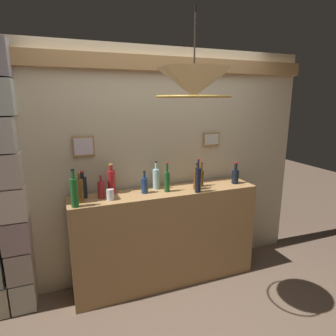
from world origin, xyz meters
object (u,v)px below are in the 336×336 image
at_px(liquor_bottle_rum, 145,185).
at_px(liquor_bottle_port, 197,179).
at_px(liquor_bottle_bourbon, 235,176).
at_px(liquor_bottle_sherry, 101,189).
at_px(liquor_bottle_gin, 80,191).
at_px(liquor_bottle_tequila, 198,180).
at_px(liquor_bottle_brandy, 156,179).
at_px(pendant_lamp, 194,84).
at_px(liquor_bottle_amaro, 111,181).
at_px(liquor_bottle_vodka, 74,192).
at_px(liquor_bottle_scotch, 201,177).
at_px(glass_tumbler_rocks, 110,195).
at_px(liquor_bottle_whiskey, 167,181).
at_px(liquor_bottle_rye, 83,187).

xyz_separation_m(liquor_bottle_rum, liquor_bottle_port, (0.53, -0.07, 0.02)).
xyz_separation_m(liquor_bottle_bourbon, liquor_bottle_rum, (-1.03, 0.03, -0.00)).
distance_m(liquor_bottle_sherry, liquor_bottle_gin, 0.21).
distance_m(liquor_bottle_gin, liquor_bottle_tequila, 1.12).
relative_size(liquor_bottle_brandy, pendant_lamp, 0.48).
height_order(liquor_bottle_amaro, liquor_bottle_brandy, liquor_bottle_amaro).
relative_size(liquor_bottle_bourbon, liquor_bottle_vodka, 0.71).
bearing_deg(liquor_bottle_scotch, liquor_bottle_bourbon, -5.59).
bearing_deg(liquor_bottle_sherry, liquor_bottle_rum, -1.08).
bearing_deg(liquor_bottle_amaro, liquor_bottle_sherry, -138.31).
distance_m(liquor_bottle_scotch, glass_tumbler_rocks, 0.98).
bearing_deg(liquor_bottle_scotch, liquor_bottle_sherry, 179.86).
bearing_deg(liquor_bottle_tequila, liquor_bottle_port, 70.61).
xyz_separation_m(liquor_bottle_port, glass_tumbler_rocks, (-0.89, -0.00, -0.06)).
distance_m(liquor_bottle_gin, liquor_bottle_whiskey, 0.84).
distance_m(liquor_bottle_amaro, liquor_bottle_port, 0.86).
bearing_deg(liquor_bottle_rum, liquor_bottle_bourbon, -1.89).
height_order(liquor_bottle_sherry, glass_tumbler_rocks, liquor_bottle_sherry).
height_order(liquor_bottle_scotch, glass_tumbler_rocks, liquor_bottle_scotch).
bearing_deg(liquor_bottle_rye, liquor_bottle_brandy, 1.07).
bearing_deg(liquor_bottle_whiskey, liquor_bottle_scotch, 5.89).
relative_size(liquor_bottle_tequila, liquor_bottle_brandy, 1.17).
xyz_separation_m(liquor_bottle_vodka, liquor_bottle_rye, (0.09, 0.23, -0.03)).
xyz_separation_m(liquor_bottle_brandy, pendant_lamp, (0.03, -0.79, 0.90)).
bearing_deg(liquor_bottle_rye, liquor_bottle_whiskey, -8.09).
relative_size(liquor_bottle_bourbon, liquor_bottle_amaro, 0.81).
bearing_deg(liquor_bottle_rye, liquor_bottle_rum, -7.61).
relative_size(liquor_bottle_gin, liquor_bottle_rye, 1.10).
xyz_separation_m(liquor_bottle_brandy, glass_tumbler_rocks, (-0.50, -0.17, -0.06)).
height_order(liquor_bottle_sherry, pendant_lamp, pendant_lamp).
height_order(liquor_bottle_tequila, liquor_bottle_scotch, liquor_bottle_tequila).
xyz_separation_m(liquor_bottle_rum, glass_tumbler_rocks, (-0.35, -0.08, -0.03)).
bearing_deg(liquor_bottle_bourbon, liquor_bottle_port, -175.32).
bearing_deg(liquor_bottle_rum, pendant_lamp, -75.69).
xyz_separation_m(liquor_bottle_sherry, glass_tumbler_rocks, (0.07, -0.09, -0.03)).
bearing_deg(glass_tumbler_rocks, liquor_bottle_sherry, 127.84).
bearing_deg(glass_tumbler_rocks, liquor_bottle_tequila, -5.80).
distance_m(liquor_bottle_whiskey, liquor_bottle_brandy, 0.15).
xyz_separation_m(liquor_bottle_port, pendant_lamp, (-0.36, -0.62, 0.90)).
relative_size(liquor_bottle_gin, liquor_bottle_vodka, 0.84).
bearing_deg(liquor_bottle_port, liquor_bottle_vodka, -176.49).
distance_m(liquor_bottle_tequila, pendant_lamp, 1.08).
distance_m(liquor_bottle_bourbon, liquor_bottle_whiskey, 0.81).
distance_m(liquor_bottle_whiskey, liquor_bottle_amaro, 0.55).
bearing_deg(liquor_bottle_bourbon, liquor_bottle_whiskey, -179.81).
height_order(liquor_bottle_gin, liquor_bottle_rye, liquor_bottle_gin).
bearing_deg(pendant_lamp, liquor_bottle_amaro, 120.90).
bearing_deg(liquor_bottle_scotch, liquor_bottle_rum, -179.51).
distance_m(liquor_bottle_port, pendant_lamp, 1.15).
relative_size(liquor_bottle_sherry, liquor_bottle_port, 0.79).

